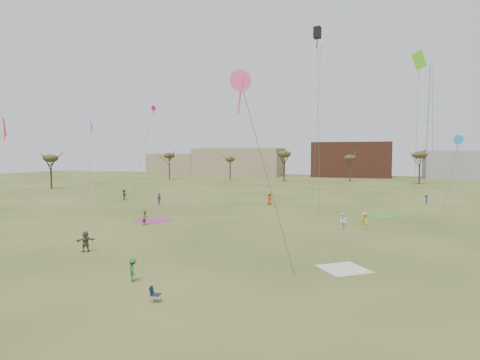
% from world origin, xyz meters
% --- Properties ---
extents(ground, '(260.00, 260.00, 0.00)m').
position_xyz_m(ground, '(0.00, 0.00, 0.00)').
color(ground, '#344816').
rests_on(ground, ground).
extents(flyer_near_center, '(1.07, 1.07, 1.49)m').
position_xyz_m(flyer_near_center, '(-1.70, -4.49, 0.74)').
color(flyer_near_center, '#246722').
rests_on(flyer_near_center, ground).
extents(spectator_fore_b, '(0.81, 0.94, 1.67)m').
position_xyz_m(spectator_fore_b, '(-11.97, 13.63, 0.83)').
color(spectator_fore_b, '#807651').
rests_on(spectator_fore_b, ground).
extents(spectator_fore_c, '(1.51, 1.54, 1.76)m').
position_xyz_m(spectator_fore_c, '(-9.82, 0.95, 0.88)').
color(spectator_fore_c, brown).
rests_on(spectator_fore_c, ground).
extents(flyer_mid_b, '(1.10, 1.39, 1.89)m').
position_xyz_m(flyer_mid_b, '(11.87, 18.66, 0.94)').
color(flyer_mid_b, gold).
rests_on(flyer_mid_b, ground).
extents(spectator_mid_d, '(0.46, 1.07, 1.81)m').
position_xyz_m(spectator_mid_d, '(-19.79, 30.41, 0.91)').
color(spectator_mid_d, '#A244A5').
rests_on(spectator_mid_d, ground).
extents(spectator_mid_e, '(1.05, 1.05, 1.72)m').
position_xyz_m(spectator_mid_e, '(9.69, 18.24, 0.86)').
color(spectator_mid_e, white).
rests_on(spectator_mid_e, ground).
extents(flyer_far_a, '(1.58, 1.58, 1.83)m').
position_xyz_m(flyer_far_a, '(-29.05, 34.40, 0.92)').
color(flyer_far_a, '#347326').
rests_on(flyer_far_a, ground).
extents(flyer_far_b, '(1.04, 1.08, 1.86)m').
position_xyz_m(flyer_far_b, '(-3.01, 35.82, 0.93)').
color(flyer_far_b, '#AB491D').
rests_on(flyer_far_b, ground).
extents(flyer_far_c, '(0.77, 1.11, 1.57)m').
position_xyz_m(flyer_far_c, '(20.69, 44.09, 0.79)').
color(flyer_far_c, navy).
rests_on(flyer_far_c, ground).
extents(blanket_cream, '(4.21, 4.21, 0.03)m').
position_xyz_m(blanket_cream, '(10.88, 2.61, 0.00)').
color(blanket_cream, silver).
rests_on(blanket_cream, ground).
extents(blanket_plum, '(4.55, 4.55, 0.03)m').
position_xyz_m(blanket_plum, '(-12.64, 16.47, 0.00)').
color(blanket_plum, '#9E3079').
rests_on(blanket_plum, ground).
extents(blanket_olive, '(4.40, 4.40, 0.03)m').
position_xyz_m(blanket_olive, '(13.73, 28.62, 0.00)').
color(blanket_olive, green).
rests_on(blanket_olive, ground).
extents(camp_chair_center, '(0.64, 0.61, 0.87)m').
position_xyz_m(camp_chair_center, '(1.51, -7.21, 0.26)').
color(camp_chair_center, '#131D35').
rests_on(camp_chair_center, ground).
extents(kites_aloft, '(66.68, 54.79, 27.90)m').
position_xyz_m(kites_aloft, '(5.44, 33.96, 22.27)').
color(kites_aloft, teal).
rests_on(kites_aloft, ground).
extents(tree_line, '(117.44, 49.32, 8.91)m').
position_xyz_m(tree_line, '(-2.85, 79.12, 7.09)').
color(tree_line, '#3A2B1E').
rests_on(tree_line, ground).
extents(building_tan, '(32.00, 14.00, 10.00)m').
position_xyz_m(building_tan, '(-35.00, 115.00, 5.00)').
color(building_tan, '#937F60').
rests_on(building_tan, ground).
extents(building_brick, '(26.00, 16.00, 12.00)m').
position_xyz_m(building_brick, '(5.00, 120.00, 6.00)').
color(building_brick, brown).
rests_on(building_brick, ground).
extents(building_grey, '(24.00, 12.00, 9.00)m').
position_xyz_m(building_grey, '(40.00, 118.00, 4.50)').
color(building_grey, gray).
rests_on(building_grey, ground).
extents(building_tan_west, '(20.00, 12.00, 8.00)m').
position_xyz_m(building_tan_west, '(-65.00, 122.00, 4.00)').
color(building_tan_west, '#937F60').
rests_on(building_tan_west, ground).
extents(radio_tower, '(1.51, 1.72, 41.00)m').
position_xyz_m(radio_tower, '(30.00, 125.00, 19.21)').
color(radio_tower, '#9EA3A8').
rests_on(radio_tower, ground).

